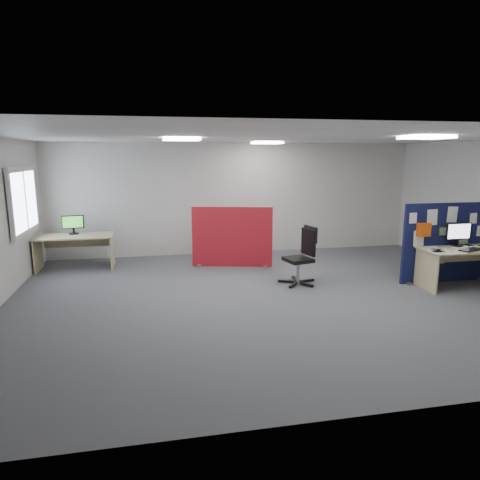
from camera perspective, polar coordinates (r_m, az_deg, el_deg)
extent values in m
plane|color=#53565B|center=(7.51, 4.59, -7.52)|extent=(9.00, 9.00, 0.00)
cube|color=white|center=(7.11, 4.94, 13.54)|extent=(9.00, 7.00, 0.02)
cube|color=silver|center=(10.57, -0.50, 5.53)|extent=(9.00, 0.02, 2.70)
cube|color=silver|center=(4.02, 18.68, -4.80)|extent=(9.00, 0.02, 2.70)
cube|color=white|center=(9.21, -26.89, 4.69)|extent=(0.06, 1.70, 1.30)
cube|color=white|center=(9.20, -26.77, 4.69)|extent=(0.02, 1.50, 1.10)
cube|color=white|center=(7.06, 23.54, 12.43)|extent=(0.60, 0.60, 0.04)
cube|color=white|center=(7.35, -7.82, 13.17)|extent=(0.60, 0.60, 0.04)
cube|color=white|center=(9.65, 3.63, 12.80)|extent=(0.60, 0.60, 0.04)
cube|color=#0F1039|center=(9.08, 25.87, -0.33)|extent=(1.85, 0.06, 1.53)
cube|color=gray|center=(8.81, 21.39, -5.29)|extent=(0.08, 0.30, 0.04)
cube|color=gray|center=(9.72, 29.16, -4.44)|extent=(0.08, 0.30, 0.04)
cube|color=white|center=(8.52, 22.08, 2.72)|extent=(0.15, 0.01, 0.20)
cube|color=white|center=(8.74, 24.25, 2.77)|extent=(0.21, 0.01, 0.30)
cube|color=white|center=(8.99, 26.46, 3.06)|extent=(0.21, 0.01, 0.30)
cube|color=white|center=(9.28, 28.67, 2.55)|extent=(0.15, 0.01, 0.20)
cube|color=white|center=(8.66, 22.72, 0.21)|extent=(0.21, 0.01, 0.30)
cube|color=white|center=(9.24, 27.59, -0.04)|extent=(0.21, 0.01, 0.30)
cube|color=white|center=(9.44, 29.39, 1.06)|extent=(0.15, 0.01, 0.20)
cube|color=white|center=(9.01, 25.12, -1.94)|extent=(0.21, 0.01, 0.30)
cube|color=gold|center=(8.95, 25.62, 1.08)|extent=(0.24, 0.01, 0.18)
cube|color=#E1510E|center=(8.63, 23.29, 1.26)|extent=(0.25, 0.10, 0.25)
cube|color=tan|center=(8.84, 27.90, -1.13)|extent=(1.61, 0.72, 0.03)
cube|color=tan|center=(8.46, 23.57, -3.81)|extent=(0.03, 0.66, 0.70)
cube|color=tan|center=(9.13, 26.52, -1.71)|extent=(1.45, 0.02, 0.30)
cylinder|color=black|center=(9.04, 26.96, -0.63)|extent=(0.21, 0.21, 0.02)
cube|color=black|center=(9.03, 27.00, -0.25)|extent=(0.04, 0.03, 0.10)
cube|color=black|center=(8.99, 27.12, 1.05)|extent=(0.50, 0.04, 0.31)
cube|color=silver|center=(8.98, 27.20, 1.03)|extent=(0.46, 0.00, 0.27)
cube|color=black|center=(8.73, 28.41, -1.14)|extent=(0.48, 0.31, 0.02)
cube|color=#AF162C|center=(9.29, -1.05, 0.40)|extent=(1.71, 0.47, 1.31)
cube|color=gray|center=(9.34, -5.44, -3.61)|extent=(0.08, 0.30, 0.04)
cube|color=gray|center=(9.59, 3.24, -3.18)|extent=(0.08, 0.30, 0.04)
cube|color=tan|center=(9.75, -21.20, 0.49)|extent=(1.58, 0.79, 0.03)
cube|color=tan|center=(9.98, -25.34, -1.74)|extent=(0.03, 0.73, 0.70)
cube|color=tan|center=(9.72, -16.65, -1.44)|extent=(0.03, 0.73, 0.70)
cube|color=tan|center=(10.14, -20.80, -0.04)|extent=(1.42, 0.02, 0.30)
cylinder|color=black|center=(9.93, -21.26, 0.81)|extent=(0.20, 0.20, 0.02)
cube|color=black|center=(9.92, -21.29, 1.16)|extent=(0.05, 0.04, 0.10)
cube|color=black|center=(9.89, -21.37, 2.26)|extent=(0.44, 0.14, 0.29)
cube|color=green|center=(9.87, -21.39, 2.25)|extent=(0.40, 0.10, 0.25)
cube|color=black|center=(8.36, 8.95, -5.36)|extent=(0.30, 0.12, 0.04)
cube|color=black|center=(8.45, 7.30, -5.14)|extent=(0.07, 0.30, 0.04)
cube|color=black|center=(8.26, 6.15, -5.50)|extent=(0.30, 0.16, 0.04)
cube|color=black|center=(8.05, 7.09, -5.97)|extent=(0.23, 0.26, 0.04)
cube|color=black|center=(8.11, 8.87, -5.88)|extent=(0.20, 0.28, 0.04)
cylinder|color=gray|center=(8.18, 7.71, -4.16)|extent=(0.06, 0.06, 0.42)
cube|color=black|center=(8.13, 7.75, -2.60)|extent=(0.55, 0.55, 0.07)
cube|color=black|center=(8.17, 9.11, -0.27)|extent=(0.15, 0.42, 0.50)
cube|color=black|center=(8.17, 9.38, 0.78)|extent=(0.15, 0.38, 0.30)
cube|color=white|center=(8.42, 24.50, -1.28)|extent=(0.23, 0.32, 0.00)
cube|color=white|center=(8.63, 24.40, -0.98)|extent=(0.26, 0.33, 0.00)
cube|color=white|center=(8.25, 24.80, -1.55)|extent=(0.24, 0.32, 0.00)
cube|color=white|center=(9.21, 27.78, -0.56)|extent=(0.25, 0.32, 0.00)
cube|color=white|center=(9.20, 28.42, -0.63)|extent=(0.23, 0.31, 0.00)
cube|color=white|center=(8.49, 25.41, -1.26)|extent=(0.22, 0.31, 0.00)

